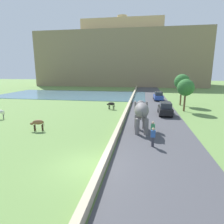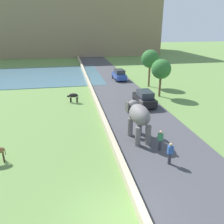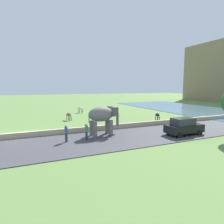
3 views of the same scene
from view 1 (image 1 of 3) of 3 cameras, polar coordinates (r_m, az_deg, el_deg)
The scene contains 15 objects.
ground_plane at distance 12.88m, azimuth -7.92°, elevation -15.70°, with size 220.00×220.00×0.00m, color #608442.
road_surface at distance 31.43m, azimuth 11.92°, elevation 1.15°, with size 7.00×120.00×0.06m, color #424247.
barrier_wall at distance 29.47m, azimuth 4.70°, elevation 1.16°, with size 0.40×110.00×0.59m, color tan.
lake at distance 49.05m, azimuth -11.66°, elevation 5.18°, with size 36.00×18.00×0.08m, color slate.
hill_distant at distance 83.63m, azimuth 2.95°, elevation 15.27°, with size 64.00×28.00×20.30m, color #897556.
fort_on_hill at distance 85.30m, azimuth 3.08°, elevation 24.15°, with size 33.09×8.00×7.46m.
elephant at distance 18.98m, azimuth 8.84°, elevation 0.10°, with size 1.60×3.51×2.99m.
person_beside_elephant at distance 17.28m, azimuth 12.19°, elevation -5.27°, with size 0.36×0.22×1.63m.
person_trailing at distance 15.53m, azimuth 12.24°, elevation -7.32°, with size 0.36×0.22×1.63m.
car_black at distance 26.91m, azimuth 15.73°, elevation 0.95°, with size 1.80×4.00×1.80m.
car_blue at distance 39.87m, azimuth 13.76°, elevation 4.69°, with size 1.91×4.06×1.80m.
cow_black at distance 29.84m, azimuth -0.26°, elevation 2.40°, with size 1.42×0.76×1.15m.
cow_brown at distance 20.68m, azimuth -21.50°, elevation -3.03°, with size 1.42×0.70×1.15m.
tree_near at distance 30.09m, azimuth 21.33°, elevation 6.83°, with size 2.48×2.48×4.81m.
tree_mid at distance 35.14m, azimuth 20.33°, elevation 8.50°, with size 2.60×2.60×5.42m.
Camera 1 is at (3.52, -10.81, 6.06)m, focal length 30.33 mm.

